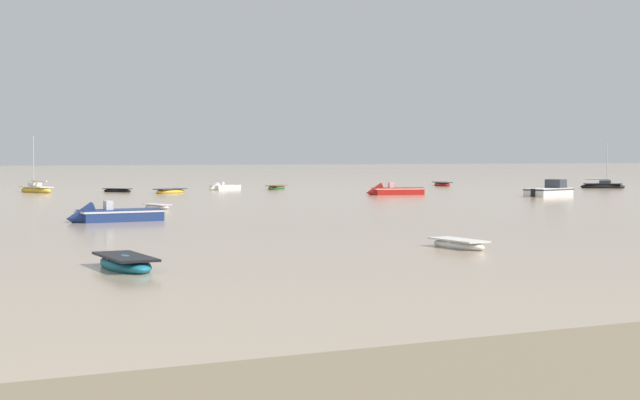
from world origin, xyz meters
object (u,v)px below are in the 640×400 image
Objects in this scene: rowboat_moored_4 at (157,207)px; rowboat_moored_5 at (442,184)px; rowboat_moored_7 at (117,191)px; motorboat_moored_2 at (554,192)px; sailboat_moored_0 at (36,190)px; motorboat_moored_4 at (106,217)px; rowboat_moored_8 at (125,264)px; rowboat_moored_3 at (277,188)px; motorboat_moored_0 at (221,188)px; motorboat_moored_1 at (390,192)px; rowboat_moored_2 at (170,191)px; rowboat_moored_1 at (459,245)px; sailboat_moored_1 at (603,186)px.

rowboat_moored_5 is at bearing -66.02° from rowboat_moored_4.
rowboat_moored_4 is at bearing 128.55° from rowboat_moored_7.
motorboat_moored_2 is 54.41m from sailboat_moored_0.
motorboat_moored_4 reaches higher than rowboat_moored_5.
rowboat_moored_8 is at bearing 124.20° from rowboat_moored_7.
motorboat_moored_4 reaches higher than rowboat_moored_8.
rowboat_moored_3 is 85.72m from rowboat_moored_8.
rowboat_moored_3 is at bearing 97.44° from motorboat_moored_2.
sailboat_moored_0 is at bearing -25.63° from motorboat_moored_0.
motorboat_moored_4 is (-36.79, -28.86, -0.01)m from motorboat_moored_1.
rowboat_moored_8 is at bearing -162.62° from rowboat_moored_3.
rowboat_moored_2 is at bearing -116.40° from motorboat_moored_4.
rowboat_moored_7 is at bearing -15.42° from motorboat_moored_0.
rowboat_moored_5 is 0.82× the size of motorboat_moored_4.
motorboat_moored_4 is (-33.94, -50.15, 0.09)m from rowboat_moored_3.
rowboat_moored_3 is 1.18× the size of rowboat_moored_7.
rowboat_moored_7 is 0.58× the size of motorboat_moored_4.
motorboat_moored_0 reaches higher than rowboat_moored_5.
rowboat_moored_5 is 0.71× the size of motorboat_moored_2.
rowboat_moored_7 is (-35.01, 30.40, -0.22)m from motorboat_moored_2.
rowboat_moored_5 is (22.28, 24.01, -0.08)m from motorboat_moored_1.
motorboat_moored_4 is (-8.77, 24.05, 0.13)m from rowboat_moored_1.
motorboat_moored_4 is (-7.47, -13.47, 0.14)m from rowboat_moored_4.
rowboat_moored_5 is (40.40, 9.13, 0.01)m from rowboat_moored_2.
rowboat_moored_1 is 25.60m from motorboat_moored_4.
rowboat_moored_4 is 15.40m from motorboat_moored_4.
rowboat_moored_3 reaches higher than rowboat_moored_4.
motorboat_moored_1 is at bearing -127.07° from rowboat_moored_3.
motorboat_moored_0 is 0.70× the size of sailboat_moored_0.
rowboat_moored_7 is at bearing -70.50° from rowboat_moored_5.
motorboat_moored_2 is at bearing -162.42° from motorboat_moored_4.
rowboat_moored_3 is at bearing -68.94° from rowboat_moored_5.
sailboat_moored_1 reaches higher than rowboat_moored_8.
sailboat_moored_0 reaches higher than rowboat_moored_1.
motorboat_moored_1 is 1.05× the size of motorboat_moored_4.
sailboat_moored_0 is (-30.43, 23.14, 0.00)m from motorboat_moored_1.
motorboat_moored_4 is at bearing -168.77° from rowboat_moored_3.
motorboat_moored_2 reaches higher than rowboat_moored_5.
rowboat_moored_7 is (-19.43, -0.87, -0.03)m from rowboat_moored_3.
rowboat_moored_7 is at bearing -158.33° from sailboat_moored_1.
rowboat_moored_5 is at bearing -119.69° from motorboat_moored_1.
rowboat_moored_1 is 0.53× the size of sailboat_moored_0.
rowboat_moored_3 reaches higher than rowboat_moored_1.
rowboat_moored_2 is 1.12× the size of rowboat_moored_3.
sailboat_moored_0 is at bearing -24.07° from motorboat_moored_1.
rowboat_moored_3 is (6.69, -0.73, -0.02)m from motorboat_moored_0.
sailboat_moored_1 is at bearing -47.67° from rowboat_moored_1.
motorboat_moored_0 is at bearing -123.17° from rowboat_moored_7.
sailboat_moored_1 is (34.23, 6.87, -0.02)m from motorboat_moored_1.
rowboat_moored_3 is 34.94m from motorboat_moored_2.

